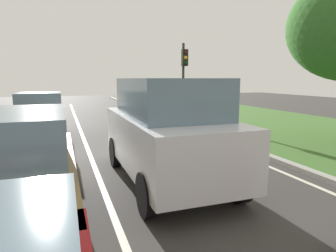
{
  "coord_description": "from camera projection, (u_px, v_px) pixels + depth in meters",
  "views": [
    {
      "loc": [
        -1.41,
        2.4,
        2.27
      ],
      "look_at": [
        0.85,
        8.71,
        1.2
      ],
      "focal_mm": 31.67,
      "sensor_mm": 36.0,
      "label": 1
    }
  ],
  "objects": [
    {
      "name": "traffic_light_near_right",
      "position": [
        184.0,
        69.0,
        16.47
      ],
      "size": [
        0.32,
        0.5,
        4.22
      ],
      "color": "#2D2D2D",
      "rests_on": "ground"
    },
    {
      "name": "car_sedan_left_lane",
      "position": [
        6.0,
        182.0,
        3.93
      ],
      "size": [
        1.85,
        4.3,
        1.86
      ],
      "rotation": [
        0.0,
        0.0,
        0.0
      ],
      "color": "brown",
      "rests_on": "ground"
    },
    {
      "name": "ground_plane",
      "position": [
        102.0,
        137.0,
        11.61
      ],
      "size": [
        60.0,
        60.0,
        0.0
      ],
      "primitive_type": "plane",
      "color": "#383533"
    },
    {
      "name": "car_hatchback_far",
      "position": [
        41.0,
        116.0,
        11.02
      ],
      "size": [
        1.76,
        3.72,
        1.78
      ],
      "rotation": [
        0.0,
        0.0,
        -0.01
      ],
      "color": "#474C51",
      "rests_on": "ground"
    },
    {
      "name": "car_suv_ahead",
      "position": [
        167.0,
        130.0,
        6.44
      ],
      "size": [
        1.97,
        4.5,
        2.28
      ],
      "rotation": [
        0.0,
        0.0,
        -0.0
      ],
      "color": "silver",
      "rests_on": "ground"
    },
    {
      "name": "grass_verge_right",
      "position": [
        279.0,
        125.0,
        14.44
      ],
      "size": [
        9.0,
        48.0,
        0.06
      ],
      "primitive_type": "cube",
      "color": "#3D6628",
      "rests_on": "ground"
    },
    {
      "name": "curb_right",
      "position": [
        197.0,
        130.0,
        12.97
      ],
      "size": [
        0.24,
        48.0,
        0.12
      ],
      "primitive_type": "cube",
      "color": "#9E9B93",
      "rests_on": "ground"
    },
    {
      "name": "lane_line_center",
      "position": [
        84.0,
        138.0,
        11.38
      ],
      "size": [
        0.12,
        32.0,
        0.01
      ],
      "primitive_type": "cube",
      "color": "silver",
      "rests_on": "ground"
    },
    {
      "name": "lane_line_right_edge",
      "position": [
        186.0,
        132.0,
        12.81
      ],
      "size": [
        0.12,
        32.0,
        0.01
      ],
      "primitive_type": "cube",
      "color": "silver",
      "rests_on": "ground"
    }
  ]
}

